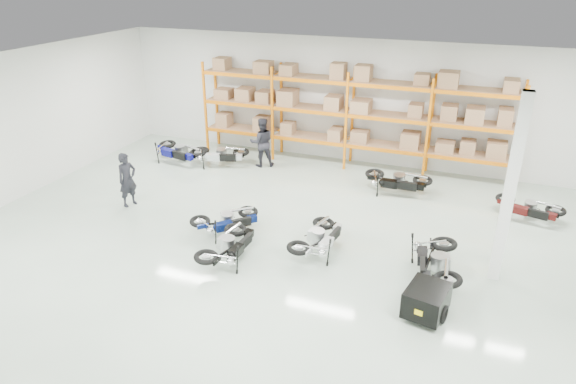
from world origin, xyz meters
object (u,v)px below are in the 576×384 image
at_px(moto_black_far_left, 229,241).
at_px(moto_back_d, 529,204).
at_px(trailer, 426,300).
at_px(moto_back_b, 220,151).
at_px(moto_silver_left, 319,234).
at_px(moto_back_a, 177,148).
at_px(moto_back_c, 397,177).
at_px(person_left, 127,180).
at_px(moto_touring_right, 436,256).
at_px(moto_blue_centre, 227,217).
at_px(person_back, 262,142).

distance_m(moto_black_far_left, moto_back_d, 8.71).
relative_size(trailer, moto_back_b, 0.95).
distance_m(moto_silver_left, moto_black_far_left, 2.30).
bearing_deg(moto_back_a, moto_back_c, -75.34).
height_order(moto_black_far_left, trailer, moto_black_far_left).
bearing_deg(moto_back_d, person_left, 121.23).
distance_m(moto_touring_right, moto_back_b, 9.52).
bearing_deg(moto_back_c, moto_blue_centre, 138.48).
distance_m(moto_touring_right, trailer, 1.61).
xyz_separation_m(moto_silver_left, moto_back_c, (1.20, 4.46, 0.03)).
xyz_separation_m(moto_touring_right, person_back, (-6.77, 5.27, 0.32)).
bearing_deg(trailer, moto_touring_right, 101.10).
bearing_deg(moto_blue_centre, moto_black_far_left, 164.15).
height_order(moto_touring_right, moto_back_d, moto_touring_right).
xyz_separation_m(moto_touring_right, person_left, (-9.25, 0.74, 0.26)).
bearing_deg(moto_black_far_left, moto_blue_centre, -58.54).
height_order(moto_black_far_left, moto_back_c, moto_back_c).
height_order(moto_silver_left, person_back, person_back).
bearing_deg(moto_back_c, moto_back_b, 88.43).
bearing_deg(moto_touring_right, moto_black_far_left, -176.13).
height_order(trailer, person_back, person_back).
bearing_deg(trailer, moto_back_d, 79.94).
xyz_separation_m(moto_back_d, person_back, (-8.95, 1.25, 0.40)).
relative_size(person_left, person_back, 0.93).
xyz_separation_m(trailer, person_back, (-6.77, 6.87, 0.50)).
relative_size(moto_blue_centre, moto_silver_left, 0.94).
bearing_deg(moto_silver_left, moto_touring_right, -174.87).
bearing_deg(moto_back_a, moto_silver_left, -108.26).
bearing_deg(moto_blue_centre, moto_back_b, -15.55).
relative_size(moto_blue_centre, moto_back_d, 1.01).
relative_size(moto_touring_right, trailer, 1.12).
height_order(moto_blue_centre, moto_back_c, moto_back_c).
distance_m(moto_blue_centre, person_left, 3.70).
bearing_deg(moto_back_b, moto_back_d, -109.68).
bearing_deg(moto_blue_centre, person_back, -32.64).
relative_size(moto_back_c, person_back, 1.03).
relative_size(moto_black_far_left, person_back, 0.98).
relative_size(moto_back_c, moto_back_d, 1.12).
bearing_deg(moto_blue_centre, moto_silver_left, -136.92).
xyz_separation_m(moto_blue_centre, moto_back_c, (3.89, 4.40, 0.06)).
height_order(person_left, person_back, person_back).
relative_size(moto_blue_centre, person_back, 0.93).
xyz_separation_m(moto_silver_left, moto_black_far_left, (-1.99, -1.17, 0.00)).
relative_size(moto_blue_centre, moto_back_a, 0.87).
bearing_deg(moto_blue_centre, moto_back_c, -87.08).
bearing_deg(moto_black_far_left, moto_back_d, -142.59).
height_order(moto_silver_left, moto_back_d, moto_silver_left).
bearing_deg(moto_back_c, moto_silver_left, 164.89).
height_order(moto_touring_right, moto_back_a, moto_back_a).
height_order(moto_back_b, moto_back_d, moto_back_b).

